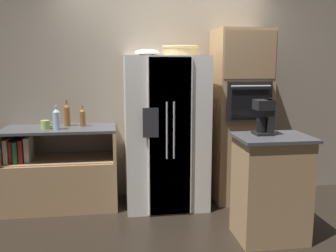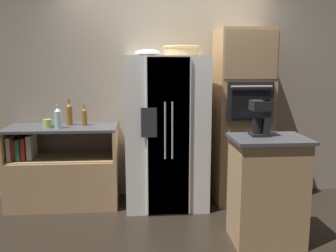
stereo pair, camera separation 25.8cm
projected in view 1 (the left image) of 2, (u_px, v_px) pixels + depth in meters
The scene contains 13 objects.
ground_plane at pixel (169, 206), 4.39m from camera, with size 20.00×20.00×0.00m, color black.
wall_back at pixel (164, 84), 4.61m from camera, with size 12.00×0.06×2.80m.
counter_left at pixel (61, 178), 4.30m from camera, with size 1.25×0.57×0.94m.
refrigerator at pixel (166, 132), 4.31m from camera, with size 0.92×0.75×1.74m.
wall_oven at pixel (240, 116), 4.48m from camera, with size 0.62×0.64×2.04m.
island_counter at pixel (271, 188), 3.51m from camera, with size 0.68×0.53×1.00m.
wicker_basket at pixel (180, 50), 4.26m from camera, with size 0.42×0.42×0.11m.
fruit_bowl at pixel (147, 52), 4.14m from camera, with size 0.28×0.28×0.07m.
bottle_tall at pixel (67, 115), 4.30m from camera, with size 0.07×0.07×0.30m.
bottle_short at pixel (83, 117), 4.30m from camera, with size 0.06×0.06×0.24m.
bottle_wide at pixel (56, 119), 4.08m from camera, with size 0.08×0.08×0.27m.
mug at pixel (46, 125), 4.13m from camera, with size 0.13×0.10×0.10m.
coffee_maker at pixel (265, 116), 3.46m from camera, with size 0.16×0.17×0.33m.
Camera 1 is at (-0.60, -4.13, 1.67)m, focal length 40.00 mm.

